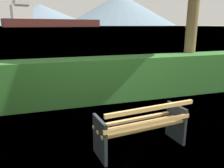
% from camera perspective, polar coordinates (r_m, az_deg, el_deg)
% --- Properties ---
extents(ground_plane, '(1400.00, 1400.00, 0.00)m').
position_cam_1_polar(ground_plane, '(4.04, 7.09, -15.86)').
color(ground_plane, olive).
extents(water_surface, '(620.00, 620.00, 0.00)m').
position_cam_1_polar(water_surface, '(311.45, -17.58, 13.90)').
color(water_surface, '#6B8EA3').
rests_on(water_surface, ground_plane).
extents(park_bench, '(1.62, 0.74, 0.87)m').
position_cam_1_polar(park_bench, '(3.80, 7.75, -10.77)').
color(park_bench, tan).
rests_on(park_bench, ground_plane).
extents(hedge_row, '(11.12, 0.83, 1.20)m').
position_cam_1_polar(hedge_row, '(6.15, -2.87, 1.17)').
color(hedge_row, '#285B23').
rests_on(hedge_row, ground_plane).
extents(cargo_ship_large, '(99.60, 41.34, 24.00)m').
position_cam_1_polar(cargo_ship_large, '(242.96, -16.29, 15.47)').
color(cargo_ship_large, '#471E19').
rests_on(cargo_ship_large, water_surface).
extents(fishing_boat_near, '(5.00, 3.29, 1.48)m').
position_cam_1_polar(fishing_boat_near, '(198.22, 18.71, 13.75)').
color(fishing_boat_near, '#B2332D').
rests_on(fishing_boat_near, water_surface).
extents(distant_hills, '(763.06, 357.56, 83.18)m').
position_cam_1_polar(distant_hills, '(582.75, -14.22, 17.64)').
color(distant_hills, slate).
rests_on(distant_hills, ground_plane).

